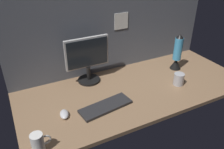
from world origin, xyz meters
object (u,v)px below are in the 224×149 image
object	(u,v)px
keyboard	(106,106)
lava_lamp	(177,54)
mouse	(64,114)
monitor	(88,59)
mug_ceramic_white	(38,143)
mug_steel	(179,79)

from	to	relation	value
keyboard	lava_lamp	bearing A→B (deg)	8.33
mouse	monitor	bearing A→B (deg)	59.16
monitor	keyboard	bearing A→B (deg)	-94.37
monitor	keyboard	distance (cm)	43.44
mouse	keyboard	bearing A→B (deg)	2.64
keyboard	mouse	distance (cm)	28.41
mug_ceramic_white	mouse	bearing A→B (deg)	47.54
keyboard	mouse	xyz separation A→B (cm)	(-28.11, 4.06, 0.70)
keyboard	mug_steel	world-z (taller)	mug_steel
mouse	lava_lamp	size ratio (longest dim) A/B	0.30
keyboard	mug_steel	size ratio (longest dim) A/B	3.80
keyboard	mug_ceramic_white	distance (cm)	52.17
mouse	mug_ceramic_white	world-z (taller)	mug_ceramic_white
mouse	mug_steel	size ratio (longest dim) A/B	0.99
mug_ceramic_white	mug_steel	bearing A→B (deg)	9.71
keyboard	mug_steel	bearing A→B (deg)	-7.01
lava_lamp	monitor	bearing A→B (deg)	168.91
monitor	mouse	world-z (taller)	monitor
mouse	mug_ceramic_white	size ratio (longest dim) A/B	0.79
keyboard	mouse	bearing A→B (deg)	163.81
mug_ceramic_white	lava_lamp	bearing A→B (deg)	17.96
lava_lamp	mug_ceramic_white	bearing A→B (deg)	-162.04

